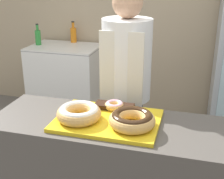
{
  "coord_description": "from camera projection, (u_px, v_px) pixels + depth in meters",
  "views": [
    {
      "loc": [
        0.49,
        -1.66,
        1.77
      ],
      "look_at": [
        0.0,
        0.1,
        1.07
      ],
      "focal_mm": 50.0,
      "sensor_mm": 36.0,
      "label": 1
    }
  ],
  "objects": [
    {
      "name": "brownie_back_right",
      "position": [
        126.0,
        108.0,
        2.04
      ],
      "size": [
        0.1,
        0.1,
        0.03
      ],
      "color": "black",
      "rests_on": "serving_tray"
    },
    {
      "name": "bottle_green",
      "position": [
        38.0,
        37.0,
        3.81
      ],
      "size": [
        0.07,
        0.07,
        0.26
      ],
      "color": "#2D8C38",
      "rests_on": "chest_freezer"
    },
    {
      "name": "donut_light_glaze",
      "position": [
        79.0,
        113.0,
        1.9
      ],
      "size": [
        0.27,
        0.27,
        0.09
      ],
      "color": "tan",
      "rests_on": "serving_tray"
    },
    {
      "name": "bottle_orange",
      "position": [
        73.0,
        34.0,
        3.94
      ],
      "size": [
        0.08,
        0.08,
        0.26
      ],
      "color": "orange",
      "rests_on": "chest_freezer"
    },
    {
      "name": "donut_chocolate_glaze",
      "position": [
        132.0,
        119.0,
        1.82
      ],
      "size": [
        0.27,
        0.27,
        0.09
      ],
      "color": "tan",
      "rests_on": "serving_tray"
    },
    {
      "name": "baker_person",
      "position": [
        126.0,
        89.0,
        2.44
      ],
      "size": [
        0.38,
        0.38,
        1.7
      ],
      "color": "#4C4C51",
      "rests_on": "ground_plane"
    },
    {
      "name": "brownie_back_left",
      "position": [
        103.0,
        105.0,
        2.08
      ],
      "size": [
        0.1,
        0.1,
        0.03
      ],
      "color": "black",
      "rests_on": "serving_tray"
    },
    {
      "name": "wall_back",
      "position": [
        158.0,
        8.0,
        3.68
      ],
      "size": [
        8.0,
        0.06,
        2.7
      ],
      "color": "tan",
      "rests_on": "ground_plane"
    },
    {
      "name": "serving_tray",
      "position": [
        108.0,
        120.0,
        1.93
      ],
      "size": [
        0.64,
        0.46,
        0.02
      ],
      "color": "yellow",
      "rests_on": "display_counter"
    },
    {
      "name": "donut_mini_center",
      "position": [
        114.0,
        105.0,
        2.05
      ],
      "size": [
        0.13,
        0.13,
        0.05
      ],
      "color": "tan",
      "rests_on": "serving_tray"
    },
    {
      "name": "chest_freezer",
      "position": [
        66.0,
        81.0,
        3.94
      ],
      "size": [
        0.84,
        0.59,
        0.9
      ],
      "color": "white",
      "rests_on": "ground_plane"
    }
  ]
}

